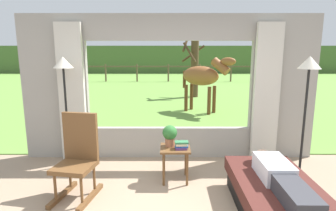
{
  "coord_description": "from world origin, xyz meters",
  "views": [
    {
      "loc": [
        -0.02,
        -2.68,
        1.92
      ],
      "look_at": [
        0.0,
        1.8,
        1.05
      ],
      "focal_mm": 29.86,
      "sensor_mm": 36.0,
      "label": 1
    }
  ],
  "objects_px": {
    "reclining_person": "(278,176)",
    "side_table": "(174,153)",
    "floor_lamp_left": "(63,79)",
    "book_stack": "(180,145)",
    "recliner_sofa": "(275,198)",
    "potted_plant": "(169,134)",
    "horse": "(201,76)",
    "pasture_tree": "(193,63)",
    "floor_lamp_right": "(306,81)",
    "rocking_chair": "(76,157)"
  },
  "relations": [
    {
      "from": "reclining_person",
      "to": "horse",
      "type": "distance_m",
      "value": 5.75
    },
    {
      "from": "potted_plant",
      "to": "floor_lamp_right",
      "type": "distance_m",
      "value": 2.13
    },
    {
      "from": "reclining_person",
      "to": "pasture_tree",
      "type": "relative_size",
      "value": 0.53
    },
    {
      "from": "rocking_chair",
      "to": "pasture_tree",
      "type": "bearing_deg",
      "value": 84.95
    },
    {
      "from": "potted_plant",
      "to": "floor_lamp_left",
      "type": "height_order",
      "value": "floor_lamp_left"
    },
    {
      "from": "floor_lamp_right",
      "to": "horse",
      "type": "xyz_separation_m",
      "value": [
        -0.92,
        4.69,
        -0.34
      ]
    },
    {
      "from": "side_table",
      "to": "potted_plant",
      "type": "bearing_deg",
      "value": 143.13
    },
    {
      "from": "pasture_tree",
      "to": "floor_lamp_left",
      "type": "bearing_deg",
      "value": -110.97
    },
    {
      "from": "reclining_person",
      "to": "side_table",
      "type": "xyz_separation_m",
      "value": [
        -1.16,
        0.99,
        -0.1
      ]
    },
    {
      "from": "side_table",
      "to": "pasture_tree",
      "type": "bearing_deg",
      "value": 82.78
    },
    {
      "from": "side_table",
      "to": "book_stack",
      "type": "height_order",
      "value": "book_stack"
    },
    {
      "from": "floor_lamp_right",
      "to": "pasture_tree",
      "type": "distance_m",
      "value": 7.83
    },
    {
      "from": "reclining_person",
      "to": "rocking_chair",
      "type": "height_order",
      "value": "rocking_chair"
    },
    {
      "from": "recliner_sofa",
      "to": "book_stack",
      "type": "height_order",
      "value": "book_stack"
    },
    {
      "from": "side_table",
      "to": "potted_plant",
      "type": "relative_size",
      "value": 1.63
    },
    {
      "from": "side_table",
      "to": "floor_lamp_right",
      "type": "xyz_separation_m",
      "value": [
        1.9,
        0.04,
        1.07
      ]
    },
    {
      "from": "reclining_person",
      "to": "floor_lamp_left",
      "type": "distance_m",
      "value": 3.47
    },
    {
      "from": "side_table",
      "to": "horse",
      "type": "distance_m",
      "value": 4.88
    },
    {
      "from": "side_table",
      "to": "floor_lamp_right",
      "type": "height_order",
      "value": "floor_lamp_right"
    },
    {
      "from": "potted_plant",
      "to": "book_stack",
      "type": "distance_m",
      "value": 0.24
    },
    {
      "from": "floor_lamp_right",
      "to": "horse",
      "type": "bearing_deg",
      "value": 101.13
    },
    {
      "from": "recliner_sofa",
      "to": "floor_lamp_right",
      "type": "height_order",
      "value": "floor_lamp_right"
    },
    {
      "from": "side_table",
      "to": "horse",
      "type": "height_order",
      "value": "horse"
    },
    {
      "from": "reclining_person",
      "to": "floor_lamp_left",
      "type": "xyz_separation_m",
      "value": [
        -2.95,
        1.55,
        0.96
      ]
    },
    {
      "from": "recliner_sofa",
      "to": "book_stack",
      "type": "bearing_deg",
      "value": 141.5
    },
    {
      "from": "reclining_person",
      "to": "horse",
      "type": "height_order",
      "value": "horse"
    },
    {
      "from": "book_stack",
      "to": "recliner_sofa",
      "type": "bearing_deg",
      "value": -39.12
    },
    {
      "from": "book_stack",
      "to": "floor_lamp_left",
      "type": "height_order",
      "value": "floor_lamp_left"
    },
    {
      "from": "side_table",
      "to": "horse",
      "type": "relative_size",
      "value": 0.3
    },
    {
      "from": "recliner_sofa",
      "to": "side_table",
      "type": "height_order",
      "value": "side_table"
    },
    {
      "from": "potted_plant",
      "to": "floor_lamp_left",
      "type": "xyz_separation_m",
      "value": [
        -1.71,
        0.5,
        0.78
      ]
    },
    {
      "from": "pasture_tree",
      "to": "reclining_person",
      "type": "bearing_deg",
      "value": -88.86
    },
    {
      "from": "rocking_chair",
      "to": "book_stack",
      "type": "height_order",
      "value": "rocking_chair"
    },
    {
      "from": "side_table",
      "to": "floor_lamp_left",
      "type": "height_order",
      "value": "floor_lamp_left"
    },
    {
      "from": "reclining_person",
      "to": "side_table",
      "type": "distance_m",
      "value": 1.53
    },
    {
      "from": "rocking_chair",
      "to": "pasture_tree",
      "type": "distance_m",
      "value": 8.6
    },
    {
      "from": "rocking_chair",
      "to": "floor_lamp_left",
      "type": "height_order",
      "value": "floor_lamp_left"
    },
    {
      "from": "recliner_sofa",
      "to": "horse",
      "type": "height_order",
      "value": "horse"
    },
    {
      "from": "rocking_chair",
      "to": "reclining_person",
      "type": "bearing_deg",
      "value": -2.12
    },
    {
      "from": "potted_plant",
      "to": "horse",
      "type": "relative_size",
      "value": 0.18
    },
    {
      "from": "reclining_person",
      "to": "horse",
      "type": "xyz_separation_m",
      "value": [
        -0.19,
        5.72,
        0.63
      ]
    },
    {
      "from": "floor_lamp_left",
      "to": "floor_lamp_right",
      "type": "xyz_separation_m",
      "value": [
        3.68,
        -0.53,
        0.01
      ]
    },
    {
      "from": "recliner_sofa",
      "to": "pasture_tree",
      "type": "xyz_separation_m",
      "value": [
        -0.18,
        8.74,
        1.21
      ]
    },
    {
      "from": "floor_lamp_left",
      "to": "rocking_chair",
      "type": "bearing_deg",
      "value": -64.19
    },
    {
      "from": "side_table",
      "to": "pasture_tree",
      "type": "distance_m",
      "value": 7.94
    },
    {
      "from": "potted_plant",
      "to": "pasture_tree",
      "type": "xyz_separation_m",
      "value": [
        1.07,
        7.75,
        0.73
      ]
    },
    {
      "from": "recliner_sofa",
      "to": "side_table",
      "type": "xyz_separation_m",
      "value": [
        -1.16,
        0.94,
        0.21
      ]
    },
    {
      "from": "recliner_sofa",
      "to": "reclining_person",
      "type": "distance_m",
      "value": 0.31
    },
    {
      "from": "reclining_person",
      "to": "floor_lamp_left",
      "type": "relative_size",
      "value": 0.78
    },
    {
      "from": "book_stack",
      "to": "floor_lamp_right",
      "type": "distance_m",
      "value": 2.03
    }
  ]
}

